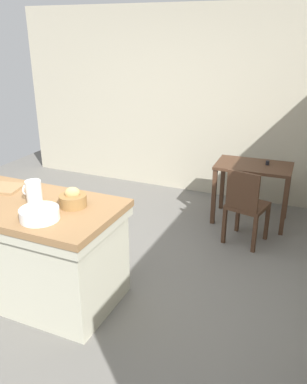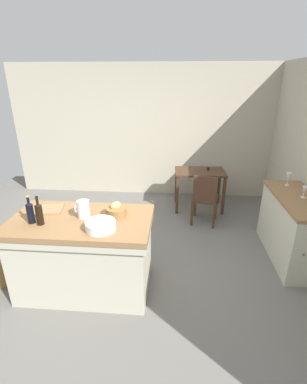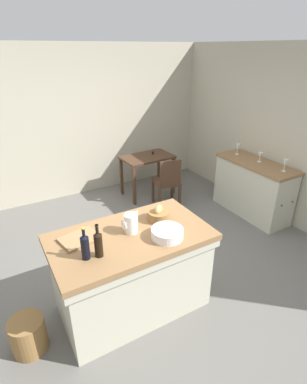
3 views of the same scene
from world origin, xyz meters
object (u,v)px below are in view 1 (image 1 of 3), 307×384
(pitcher, at_px, (34,191))
(writing_desk, at_px, (253,174))
(wooden_chair, at_px, (246,205))
(island_table, at_px, (35,247))
(cutting_board, at_px, (2,188))
(wash_bowl, at_px, (39,214))
(bread_basket, at_px, (73,200))

(pitcher, bearing_deg, writing_desk, 57.79)
(writing_desk, relative_size, pitcher, 3.93)
(wooden_chair, relative_size, pitcher, 3.78)
(island_table, distance_m, writing_desk, 2.73)
(pitcher, relative_size, cutting_board, 0.69)
(wash_bowl, xyz_separation_m, bread_basket, (0.09, 0.31, 0.01))
(island_table, bearing_deg, wooden_chair, 48.37)
(cutting_board, bearing_deg, island_table, -19.92)
(pitcher, bearing_deg, cutting_board, 165.48)
(island_table, xyz_separation_m, wooden_chair, (1.50, 1.69, -0.01))
(pitcher, xyz_separation_m, bread_basket, (0.34, 0.06, -0.04))
(island_table, bearing_deg, pitcher, 55.53)
(wooden_chair, bearing_deg, bread_basket, -125.44)
(wooden_chair, distance_m, pitcher, 2.28)
(wash_bowl, bearing_deg, writing_desk, 64.95)
(bread_basket, bearing_deg, wooden_chair, 54.56)
(wooden_chair, distance_m, wash_bowl, 2.31)
(bread_basket, xyz_separation_m, cutting_board, (-0.81, 0.06, -0.05))
(wooden_chair, relative_size, bread_basket, 3.94)
(wooden_chair, height_order, bread_basket, bread_basket)
(island_table, xyz_separation_m, pitcher, (0.03, 0.04, 0.52))
(wash_bowl, height_order, cutting_board, wash_bowl)
(wooden_chair, distance_m, cutting_board, 2.52)
(cutting_board, bearing_deg, pitcher, -14.52)
(island_table, distance_m, cutting_board, 0.64)
(writing_desk, bearing_deg, bread_basket, -116.19)
(island_table, distance_m, bread_basket, 0.61)
(island_table, height_order, wash_bowl, wash_bowl)
(pitcher, distance_m, wash_bowl, 0.36)
(island_table, height_order, bread_basket, bread_basket)
(wooden_chair, xyz_separation_m, cutting_board, (-1.95, -1.53, 0.44))
(writing_desk, distance_m, wash_bowl, 2.80)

